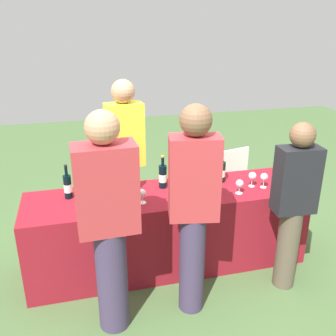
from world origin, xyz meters
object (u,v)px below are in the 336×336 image
Objects in this scene: guest_1 at (194,205)px; wine_glass_0 at (142,194)px; wine_glass_1 at (216,184)px; wine_glass_4 at (264,177)px; menu_board at (231,177)px; wine_bottle_1 at (79,185)px; wine_bottle_3 at (135,178)px; guest_0 at (108,220)px; wine_bottle_6 at (221,171)px; server_pouring at (126,155)px; wine_glass_2 at (240,184)px; wine_bottle_2 at (109,184)px; wine_bottle_0 at (68,186)px; guest_2 at (294,202)px; wine_glass_3 at (252,176)px; wine_bottle_5 at (184,175)px; wine_bottle_4 at (163,176)px.

wine_glass_0 is at bearing 131.73° from guest_1.
wine_glass_1 is 0.50m from wine_glass_4.
wine_glass_4 reaches higher than menu_board.
wine_glass_1 is (1.23, -0.28, -0.00)m from wine_bottle_1.
wine_bottle_3 reaches higher than menu_board.
guest_0 reaches higher than wine_bottle_1.
wine_bottle_6 is 1.00m from server_pouring.
wine_bottle_1 is 1.48m from wine_glass_2.
wine_glass_4 is 0.08× the size of guest_0.
wine_bottle_0 is at bearing 172.65° from wine_bottle_2.
menu_board is at bearing 41.06° from wine_glass_0.
wine_glass_4 is 0.10× the size of guest_2.
wine_glass_4 is (0.10, -0.05, -0.00)m from wine_glass_3.
server_pouring is at bearing 116.34° from guest_1.
wine_bottle_5 is (1.09, -0.01, -0.00)m from wine_bottle_0.
wine_bottle_1 is 0.17× the size of guest_1.
wine_bottle_6 is at bearing 66.16° from guest_1.
guest_2 reaches higher than menu_board.
wine_bottle_0 is 0.18× the size of guest_1.
wine_bottle_5 is at bearing 163.04° from wine_glass_4.
server_pouring is at bearing 65.81° from wine_bottle_2.
wine_glass_4 is (0.50, 0.02, 0.01)m from wine_glass_1.
wine_bottle_4 reaches higher than wine_glass_2.
wine_glass_1 is 0.69m from guest_2.
wine_glass_2 is at bearing -25.06° from wine_bottle_4.
wine_bottle_5 is 0.53m from wine_glass_2.
wine_bottle_4 reaches higher than wine_glass_3.
wine_bottle_3 reaches higher than wine_bottle_6.
wine_bottle_0 is 0.88m from wine_bottle_4.
wine_glass_0 is at bearing -178.26° from wine_glass_4.
guest_2 is (0.76, -0.70, -0.04)m from wine_bottle_5.
wine_bottle_6 is at bearing 145.49° from wine_glass_4.
wine_bottle_2 is 0.73m from wine_bottle_5.
guest_0 reaches higher than guest_1.
wine_bottle_3 is at bearing 92.83° from wine_glass_0.
wine_glass_4 is at bearing 144.21° from server_pouring.
wine_bottle_1 is 1.95× the size of wine_glass_3.
wine_bottle_5 is 0.20× the size of guest_2.
wine_glass_3 is (1.11, -0.22, -0.01)m from wine_bottle_3.
wine_glass_4 is at bearing 2.53° from wine_glass_1.
wine_bottle_4 reaches higher than wine_glass_0.
menu_board is at bearing 39.35° from wine_bottle_4.
wine_bottle_5 is 2.09× the size of wine_glass_3.
wine_glass_3 is (1.36, -0.13, -0.01)m from wine_bottle_2.
wine_glass_2 is 0.93× the size of wine_glass_4.
menu_board is at bearing 24.91° from wine_bottle_0.
guest_1 is at bearing -148.33° from wine_glass_4.
wine_bottle_5 is 2.36× the size of wine_glass_0.
wine_glass_0 is 0.88× the size of wine_glass_3.
wine_bottle_0 is at bearing -179.70° from wine_bottle_6.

